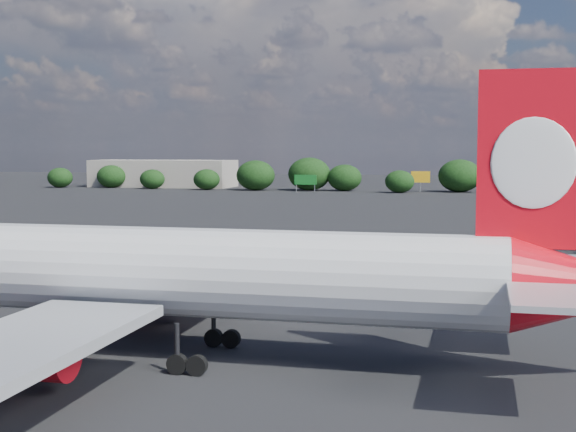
# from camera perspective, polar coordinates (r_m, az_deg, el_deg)

# --- Properties ---
(ground) EXTENTS (500.00, 500.00, 0.00)m
(ground) POSITION_cam_1_polar(r_m,az_deg,el_deg) (97.73, -2.65, -2.12)
(ground) COLOR black
(ground) RESTS_ON ground
(qantas_airliner) EXTENTS (48.50, 46.00, 15.90)m
(qantas_airliner) POSITION_cam_1_polar(r_m,az_deg,el_deg) (45.47, -6.92, -4.18)
(qantas_airliner) COLOR silver
(qantas_airliner) RESTS_ON ground
(terminal_building) EXTENTS (42.00, 16.00, 8.00)m
(terminal_building) POSITION_cam_1_polar(r_m,az_deg,el_deg) (243.32, -8.85, 3.01)
(terminal_building) COLOR gray
(terminal_building) RESTS_ON ground
(highway_sign) EXTENTS (6.00, 0.30, 4.50)m
(highway_sign) POSITION_cam_1_polar(r_m,az_deg,el_deg) (214.14, 1.25, 2.57)
(highway_sign) COLOR #135F1E
(highway_sign) RESTS_ON ground
(billboard_yellow) EXTENTS (5.00, 0.30, 5.50)m
(billboard_yellow) POSITION_cam_1_polar(r_m,az_deg,el_deg) (215.89, 9.41, 2.73)
(billboard_yellow) COLOR #EBA714
(billboard_yellow) RESTS_ON ground
(horizon_treeline) EXTENTS (207.09, 16.91, 9.06)m
(horizon_treeline) POSITION_cam_1_polar(r_m,az_deg,el_deg) (214.04, 11.31, 2.70)
(horizon_treeline) COLOR black
(horizon_treeline) RESTS_ON ground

